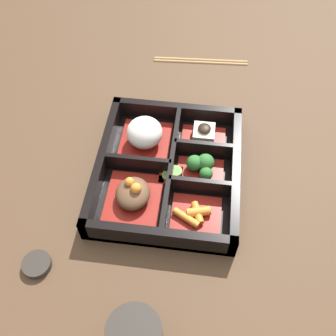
# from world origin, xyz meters

# --- Properties ---
(ground_plane) EXTENTS (3.00, 3.00, 0.00)m
(ground_plane) POSITION_xyz_m (0.00, 0.00, 0.00)
(ground_plane) COLOR #4C3523
(bento_base) EXTENTS (0.28, 0.25, 0.01)m
(bento_base) POSITION_xyz_m (0.00, 0.00, 0.01)
(bento_base) COLOR black
(bento_base) RESTS_ON ground_plane
(bento_rim) EXTENTS (0.28, 0.25, 0.05)m
(bento_rim) POSITION_xyz_m (0.00, -0.00, 0.02)
(bento_rim) COLOR black
(bento_rim) RESTS_ON ground_plane
(bowl_stew) EXTENTS (0.11, 0.09, 0.05)m
(bowl_stew) POSITION_xyz_m (-0.06, 0.05, 0.03)
(bowl_stew) COLOR maroon
(bowl_stew) RESTS_ON bento_base
(bowl_rice) EXTENTS (0.11, 0.09, 0.06)m
(bowl_rice) POSITION_xyz_m (0.06, 0.05, 0.04)
(bowl_rice) COLOR maroon
(bowl_rice) RESTS_ON bento_base
(bowl_carrots) EXTENTS (0.07, 0.08, 0.02)m
(bowl_carrots) POSITION_xyz_m (-0.08, -0.06, 0.02)
(bowl_carrots) COLOR maroon
(bowl_carrots) RESTS_ON bento_base
(bowl_greens) EXTENTS (0.06, 0.08, 0.04)m
(bowl_greens) POSITION_xyz_m (0.01, -0.06, 0.02)
(bowl_greens) COLOR maroon
(bowl_greens) RESTS_ON bento_base
(bowl_tofu) EXTENTS (0.06, 0.08, 0.04)m
(bowl_tofu) POSITION_xyz_m (0.09, -0.06, 0.02)
(bowl_tofu) COLOR maroon
(bowl_tofu) RESTS_ON bento_base
(bowl_pickles) EXTENTS (0.04, 0.04, 0.01)m
(bowl_pickles) POSITION_xyz_m (-0.01, -0.01, 0.02)
(bowl_pickles) COLOR maroon
(bowl_pickles) RESTS_ON bento_base
(chopsticks) EXTENTS (0.03, 0.21, 0.01)m
(chopsticks) POSITION_xyz_m (0.32, -0.03, 0.00)
(chopsticks) COLOR #A87F51
(chopsticks) RESTS_ON ground_plane
(sauce_dish) EXTENTS (0.04, 0.04, 0.01)m
(sauce_dish) POSITION_xyz_m (-0.19, 0.18, 0.01)
(sauce_dish) COLOR #2D2823
(sauce_dish) RESTS_ON ground_plane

